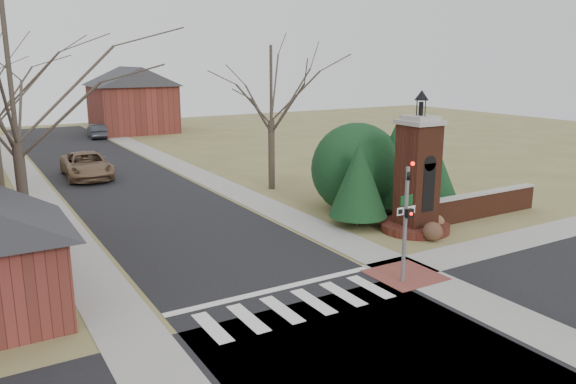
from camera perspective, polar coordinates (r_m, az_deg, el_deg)
ground at (r=17.95m, az=2.36°, el=-12.40°), size 120.00×120.00×0.00m
main_street at (r=37.43m, az=-16.32°, el=0.80°), size 8.00×70.00×0.01m
cross_street at (r=15.82m, az=8.55°, el=-16.33°), size 120.00×8.00×0.01m
crosswalk_zone at (r=18.56m, az=0.99°, el=-11.46°), size 8.00×2.20×0.02m
stop_bar at (r=19.74m, az=-1.33°, el=-9.89°), size 8.00×0.35×0.02m
sidewalk_right_main at (r=38.99m, az=-8.92°, el=1.68°), size 2.00×60.00×0.02m
sidewalk_left at (r=36.55m, az=-24.21°, el=-0.14°), size 2.00×60.00×0.02m
curb_apron at (r=21.41m, az=11.82°, el=-8.27°), size 2.40×2.40×0.02m
traffic_signal_pole at (r=19.98m, az=11.93°, el=-2.06°), size 0.28×0.41×4.50m
sign_post at (r=22.00m, az=11.86°, el=-2.35°), size 0.90×0.07×2.75m
brick_gate_monument at (r=26.34m, az=12.97°, el=0.67°), size 3.20×3.20×6.47m
brick_garden_wall at (r=29.91m, az=19.08°, el=-1.20°), size 7.50×0.50×1.30m
house_distant_right at (r=63.92m, az=-15.56°, el=9.16°), size 8.80×8.80×7.30m
evergreen_near at (r=26.64m, az=7.20°, el=1.34°), size 2.80×2.80×4.10m
evergreen_mid at (r=29.56m, az=10.86°, el=2.99°), size 3.40×3.40×4.70m
evergreen_far at (r=30.35m, az=14.88°, el=1.70°), size 2.40×2.40×3.30m
evergreen_mass at (r=29.64m, az=7.00°, el=2.77°), size 4.80×4.80×4.80m
bare_tree_0 at (r=22.60m, az=-26.56°, el=11.73°), size 8.05×8.05×11.15m
bare_tree_3 at (r=33.77m, az=-1.74°, el=11.47°), size 7.00×7.00×9.70m
pickup_truck at (r=40.00m, az=-19.78°, el=2.57°), size 3.14×6.28×1.71m
distant_car at (r=60.24m, az=-18.85°, el=5.90°), size 1.88×4.47×1.44m
dry_shrub_left at (r=25.45m, az=14.48°, el=-3.91°), size 0.86×0.86×0.86m
dry_shrub_right at (r=27.21m, az=14.88°, el=-2.98°), size 0.71×0.71×0.71m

